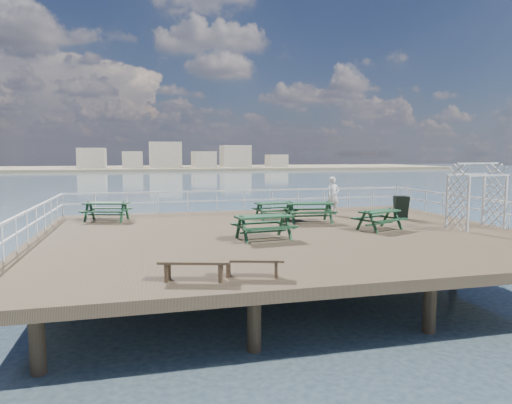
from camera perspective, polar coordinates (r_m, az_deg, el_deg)
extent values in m
cube|color=brown|center=(17.27, 3.50, -4.29)|extent=(18.00, 14.00, 0.30)
plane|color=#3C5065|center=(56.65, -8.73, 0.94)|extent=(300.00, 300.00, 0.00)
cube|color=tan|center=(152.60, -6.40, 4.26)|extent=(160.00, 40.00, 0.80)
cube|color=beige|center=(148.95, -19.79, 5.21)|extent=(8.00, 8.00, 6.00)
cube|color=beige|center=(148.24, -15.14, 5.16)|extent=(6.00, 8.00, 5.00)
cube|color=beige|center=(148.37, -11.28, 5.83)|extent=(10.00, 8.00, 8.00)
cube|color=beige|center=(149.44, -6.65, 5.33)|extent=(7.00, 8.00, 5.00)
cube|color=beige|center=(151.23, -2.49, 5.76)|extent=(9.00, 8.00, 7.00)
cube|color=beige|center=(154.36, 2.26, 5.20)|extent=(6.00, 8.00, 4.00)
cylinder|color=brown|center=(11.77, -25.64, -15.93)|extent=(0.36, 0.36, 2.10)
cylinder|color=brown|center=(22.25, -19.94, -5.46)|extent=(0.36, 0.36, 2.10)
cylinder|color=brown|center=(25.46, 16.00, -3.91)|extent=(0.36, 0.36, 2.10)
cube|color=silver|center=(23.69, -1.45, 1.45)|extent=(17.70, 0.07, 0.07)
cube|color=silver|center=(23.73, -1.45, 0.24)|extent=(17.70, 0.05, 0.05)
cylinder|color=silver|center=(23.47, -23.05, -0.30)|extent=(0.05, 0.05, 1.10)
cube|color=silver|center=(16.73, -26.77, -1.10)|extent=(0.07, 13.70, 0.07)
cube|color=silver|center=(16.80, -26.69, -2.79)|extent=(0.05, 13.70, 0.05)
cube|color=silver|center=(21.47, 26.68, 0.34)|extent=(0.07, 13.70, 0.07)
cube|color=silver|center=(21.52, 26.62, -0.99)|extent=(0.05, 13.70, 0.05)
cube|color=#153B1D|center=(21.19, -18.20, -0.13)|extent=(2.02, 1.22, 0.06)
cube|color=#153B1D|center=(21.81, -17.61, -0.75)|extent=(1.89, 0.76, 0.05)
cube|color=#153B1D|center=(20.64, -18.76, -1.16)|extent=(1.89, 0.76, 0.05)
cube|color=#153B1D|center=(21.51, -20.14, -0.99)|extent=(0.49, 1.49, 0.06)
cube|color=#153B1D|center=(20.97, -16.15, -1.03)|extent=(0.49, 1.49, 0.06)
cube|color=#153B1D|center=(21.80, -19.83, -1.02)|extent=(0.23, 0.54, 0.92)
cube|color=#153B1D|center=(21.22, -20.45, -1.23)|extent=(0.23, 0.54, 0.92)
cube|color=#153B1D|center=(21.28, -15.88, -1.06)|extent=(0.23, 0.54, 0.92)
cube|color=#153B1D|center=(20.68, -16.41, -1.28)|extent=(0.23, 0.54, 0.92)
cube|color=#153B1D|center=(21.25, -18.15, -1.51)|extent=(1.64, 0.53, 0.06)
cube|color=#153B1D|center=(20.69, 2.36, -0.14)|extent=(1.81, 0.85, 0.06)
cube|color=#153B1D|center=(21.26, 1.77, -0.73)|extent=(1.77, 0.42, 0.05)
cube|color=#153B1D|center=(20.18, 2.98, -1.10)|extent=(1.77, 0.42, 0.05)
cube|color=#153B1D|center=(20.46, 0.46, -1.05)|extent=(0.22, 1.41, 0.06)
cube|color=#153B1D|center=(21.00, 4.21, -0.88)|extent=(0.22, 1.41, 0.06)
cube|color=#153B1D|center=(20.74, 0.18, -1.09)|extent=(0.13, 0.51, 0.85)
cube|color=#153B1D|center=(20.19, 0.75, -1.28)|extent=(0.13, 0.51, 0.85)
cube|color=#153B1D|center=(21.28, 3.89, -0.92)|extent=(0.13, 0.51, 0.85)
cube|color=#153B1D|center=(20.75, 4.53, -1.11)|extent=(0.13, 0.51, 0.85)
cube|color=#153B1D|center=(20.74, 2.36, -1.45)|extent=(1.56, 0.23, 0.06)
cube|color=#153B1D|center=(19.77, 6.74, -0.18)|extent=(2.05, 0.97, 0.07)
cube|color=#153B1D|center=(20.45, 6.25, -0.88)|extent=(2.00, 0.47, 0.06)
cube|color=#153B1D|center=(19.18, 7.23, -1.34)|extent=(2.00, 0.47, 0.06)
cube|color=#153B1D|center=(19.62, 4.40, -1.21)|extent=(0.25, 1.60, 0.07)
cube|color=#153B1D|center=(20.04, 9.01, -1.12)|extent=(0.25, 1.60, 0.07)
cube|color=#153B1D|center=(19.95, 4.19, -1.25)|extent=(0.15, 0.57, 0.96)
cube|color=#153B1D|center=(19.31, 4.61, -1.50)|extent=(0.15, 0.57, 0.96)
cube|color=#153B1D|center=(20.36, 8.73, -1.16)|extent=(0.15, 0.57, 0.96)
cube|color=#153B1D|center=(19.74, 9.29, -1.39)|extent=(0.15, 0.57, 0.96)
cube|color=#153B1D|center=(19.84, 6.72, -1.73)|extent=(1.76, 0.27, 0.07)
cube|color=#153B1D|center=(15.70, 0.95, -1.83)|extent=(2.00, 0.98, 0.06)
cube|color=#153B1D|center=(16.34, 0.11, -2.62)|extent=(1.94, 0.50, 0.05)
cube|color=#153B1D|center=(15.16, 1.86, -3.30)|extent=(1.94, 0.50, 0.05)
cube|color=#153B1D|center=(15.47, -1.81, -3.19)|extent=(0.27, 1.55, 0.06)
cube|color=#153B1D|center=(16.06, 3.61, -2.86)|extent=(0.27, 1.55, 0.06)
cube|color=#153B1D|center=(15.78, -2.19, -3.21)|extent=(0.15, 0.56, 0.94)
cube|color=#153B1D|center=(15.18, -1.41, -3.57)|extent=(0.15, 0.56, 0.94)
cube|color=#153B1D|center=(16.36, 3.14, -2.88)|extent=(0.15, 0.56, 0.94)
cube|color=#153B1D|center=(15.78, 4.09, -3.22)|extent=(0.15, 0.56, 0.94)
cube|color=#153B1D|center=(15.78, 0.95, -3.71)|extent=(1.71, 0.29, 0.06)
cube|color=#153B1D|center=(18.33, 15.23, -1.14)|extent=(1.87, 1.28, 0.06)
cube|color=#153B1D|center=(18.74, 13.82, -1.82)|extent=(1.71, 0.87, 0.05)
cube|color=#153B1D|center=(18.01, 16.64, -2.21)|extent=(1.71, 0.87, 0.05)
cube|color=#153B1D|center=(17.82, 13.72, -2.28)|extent=(0.59, 1.34, 0.06)
cube|color=#153B1D|center=(18.94, 16.59, -1.88)|extent=(0.59, 1.34, 0.06)
cube|color=#153B1D|center=(18.01, 13.01, -2.33)|extent=(0.26, 0.49, 0.85)
cube|color=#153B1D|center=(17.64, 14.44, -2.54)|extent=(0.26, 0.49, 0.85)
cube|color=#153B1D|center=(19.12, 15.90, -1.93)|extent=(0.26, 0.49, 0.85)
cube|color=#153B1D|center=(18.77, 17.29, -2.12)|extent=(0.26, 0.49, 0.85)
cube|color=#153B1D|center=(18.40, 15.19, -2.61)|extent=(1.47, 0.65, 0.06)
cube|color=brown|center=(10.99, -0.49, -7.26)|extent=(1.57, 0.77, 0.06)
cube|color=brown|center=(11.08, -3.48, -8.32)|extent=(0.16, 0.33, 0.38)
cube|color=brown|center=(11.03, 2.51, -8.38)|extent=(0.16, 0.33, 0.38)
cube|color=brown|center=(10.75, -7.77, -7.43)|extent=(1.70, 0.82, 0.06)
cube|color=brown|center=(10.92, -10.99, -8.55)|extent=(0.17, 0.36, 0.41)
cube|color=brown|center=(10.73, -4.44, -8.72)|extent=(0.17, 0.36, 0.41)
cube|color=silver|center=(18.85, 25.00, -0.30)|extent=(0.09, 0.09, 2.09)
cube|color=silver|center=(19.58, 22.79, 0.01)|extent=(0.09, 0.09, 2.09)
cube|color=silver|center=(20.28, 28.74, -0.07)|extent=(0.09, 0.09, 2.09)
cube|color=silver|center=(20.96, 26.55, 0.21)|extent=(0.09, 0.09, 2.09)
cube|color=silver|center=(19.48, 27.09, 2.98)|extent=(2.08, 0.34, 0.07)
cube|color=silver|center=(20.19, 24.87, 3.17)|extent=(2.08, 0.34, 0.07)
cube|color=silver|center=(19.82, 26.02, 4.36)|extent=(2.08, 0.33, 0.06)
cube|color=black|center=(21.77, 17.77, -0.67)|extent=(0.68, 0.39, 1.05)
cube|color=black|center=(21.97, 17.58, -0.61)|extent=(0.68, 0.39, 1.05)
imported|color=white|center=(22.32, 9.61, 0.76)|extent=(0.74, 0.54, 1.85)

